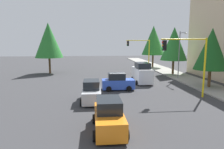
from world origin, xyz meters
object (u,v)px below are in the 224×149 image
traffic_signal_far_left (140,49)px  tree_roadside_mid (174,44)px  car_blue (118,82)px  tree_roadside_near (211,49)px  street_lamp_curbside (180,50)px  car_orange (109,116)px  traffic_signal_near_left (188,56)px  delivery_van_white (142,73)px  tree_roadside_far (153,40)px  car_silver (91,92)px  tree_opposite_side (49,40)px

traffic_signal_far_left → tree_roadside_mid: size_ratio=0.75×
tree_roadside_mid → car_blue: bearing=-46.6°
tree_roadside_near → car_blue: tree_roadside_near is taller
street_lamp_curbside → car_orange: street_lamp_curbside is taller
traffic_signal_far_left → street_lamp_curbside: (10.39, 3.46, 0.13)m
traffic_signal_near_left → car_blue: (-4.00, -6.30, -3.25)m
traffic_signal_near_left → car_orange: 11.22m
traffic_signal_far_left → tree_roadside_near: tree_roadside_near is taller
delivery_van_white → traffic_signal_near_left: bearing=17.7°
traffic_signal_far_left → tree_roadside_near: bearing=16.6°
tree_roadside_far → tree_roadside_near: (20.00, 1.00, -1.22)m
delivery_van_white → traffic_signal_far_left: bearing=168.2°
tree_roadside_mid → car_silver: (14.51, -13.57, -4.32)m
tree_roadside_near → traffic_signal_near_left: bearing=-50.0°
traffic_signal_far_left → delivery_van_white: size_ratio=1.25×
tree_roadside_far → car_blue: bearing=-26.7°
traffic_signal_far_left → street_lamp_curbside: size_ratio=0.85×
street_lamp_curbside → tree_opposite_side: tree_opposite_side is taller
tree_roadside_mid → car_blue: (10.00, -10.58, -4.32)m
traffic_signal_near_left → car_silver: 9.86m
tree_roadside_mid → delivery_van_white: size_ratio=1.66×
tree_roadside_near → delivery_van_white: 8.92m
traffic_signal_near_left → tree_roadside_far: bearing=171.1°
traffic_signal_near_left → car_orange: bearing=-49.8°
tree_roadside_mid → tree_opposite_side: bearing=-100.8°
tree_roadside_near → tree_roadside_mid: bearing=-177.1°
traffic_signal_far_left → tree_opposite_side: tree_opposite_side is taller
traffic_signal_far_left → car_silver: (20.51, -9.31, -3.32)m
street_lamp_curbside → car_silver: size_ratio=1.76×
street_lamp_curbside → car_blue: street_lamp_curbside is taller
car_orange → tree_opposite_side: bearing=-161.1°
traffic_signal_near_left → tree_roadside_mid: bearing=163.0°
street_lamp_curbside → tree_roadside_far: (-14.39, 0.30, 1.52)m
street_lamp_curbside → car_orange: bearing=-35.2°
traffic_signal_far_left → delivery_van_white: traffic_signal_far_left is taller
traffic_signal_near_left → car_silver: (0.51, -9.29, -3.25)m
street_lamp_curbside → delivery_van_white: size_ratio=1.46×
traffic_signal_far_left → tree_roadside_mid: (6.00, 4.26, 1.00)m
traffic_signal_near_left → traffic_signal_far_left: (-20.00, 0.02, 0.07)m
tree_roadside_far → car_blue: (20.00, -10.08, -4.98)m
tree_roadside_far → car_blue: tree_roadside_far is taller
street_lamp_curbside → tree_roadside_far: bearing=178.8°
street_lamp_curbside → car_silver: bearing=-51.6°
delivery_van_white → street_lamp_curbside: bearing=106.0°
delivery_van_white → car_orange: delivery_van_white is taller
traffic_signal_near_left → car_blue: traffic_signal_near_left is taller
traffic_signal_far_left → car_blue: traffic_signal_far_left is taller
car_blue → car_silver: size_ratio=0.93×
street_lamp_curbside → traffic_signal_far_left: bearing=-161.6°
tree_roadside_mid → delivery_van_white: 9.94m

